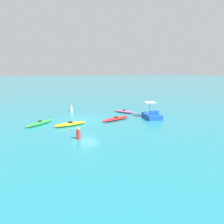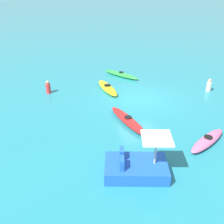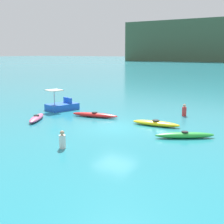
{
  "view_description": "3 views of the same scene",
  "coord_description": "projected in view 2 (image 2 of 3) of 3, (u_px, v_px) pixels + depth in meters",
  "views": [
    {
      "loc": [
        7.11,
        19.26,
        4.89
      ],
      "look_at": [
        -2.66,
        0.97,
        0.76
      ],
      "focal_mm": 31.94,
      "sensor_mm": 36.0,
      "label": 1
    },
    {
      "loc": [
        -14.04,
        5.77,
        6.73
      ],
      "look_at": [
        -2.13,
        2.42,
        0.45
      ],
      "focal_mm": 41.56,
      "sensor_mm": 36.0,
      "label": 2
    },
    {
      "loc": [
        9.36,
        -15.75,
        4.56
      ],
      "look_at": [
        -1.46,
        2.02,
        0.45
      ],
      "focal_mm": 48.41,
      "sensor_mm": 36.0,
      "label": 3
    }
  ],
  "objects": [
    {
      "name": "kayak_green",
      "position": [
        121.0,
        74.0,
        20.33
      ],
      "size": [
        3.03,
        2.26,
        0.37
      ],
      "color": "green",
      "rests_on": "ground_plane"
    },
    {
      "name": "pedal_boat_blue",
      "position": [
        136.0,
        166.0,
        9.98
      ],
      "size": [
        2.13,
        2.73,
        1.68
      ],
      "color": "blue",
      "rests_on": "ground_plane"
    },
    {
      "name": "person_by_kayaks",
      "position": [
        209.0,
        86.0,
        17.52
      ],
      "size": [
        0.41,
        0.41,
        0.88
      ],
      "color": "silver",
      "rests_on": "ground_plane"
    },
    {
      "name": "person_near_shore",
      "position": [
        48.0,
        88.0,
        17.22
      ],
      "size": [
        0.45,
        0.45,
        0.88
      ],
      "color": "red",
      "rests_on": "ground_plane"
    },
    {
      "name": "kayak_red",
      "position": [
        128.0,
        120.0,
        13.65
      ],
      "size": [
        3.55,
        1.26,
        0.37
      ],
      "color": "red",
      "rests_on": "ground_plane"
    },
    {
      "name": "kayak_pink",
      "position": [
        208.0,
        140.0,
        11.93
      ],
      "size": [
        1.86,
        2.69,
        0.37
      ],
      "color": "pink",
      "rests_on": "ground_plane"
    },
    {
      "name": "kayak_yellow",
      "position": [
        107.0,
        88.0,
        17.81
      ],
      "size": [
        3.14,
        0.98,
        0.37
      ],
      "color": "yellow",
      "rests_on": "ground_plane"
    },
    {
      "name": "ground_plane",
      "position": [
        139.0,
        99.0,
        16.49
      ],
      "size": [
        600.0,
        600.0,
        0.0
      ],
      "primitive_type": "plane",
      "color": "teal"
    }
  ]
}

